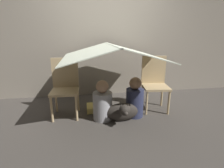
{
  "coord_description": "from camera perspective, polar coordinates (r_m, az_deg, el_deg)",
  "views": [
    {
      "loc": [
        -0.43,
        -2.54,
        1.3
      ],
      "look_at": [
        0.0,
        0.14,
        0.51
      ],
      "focal_mm": 28.0,
      "sensor_mm": 36.0,
      "label": 1
    }
  ],
  "objects": [
    {
      "name": "chair_left",
      "position": [
        2.89,
        -15.07,
        -0.39
      ],
      "size": [
        0.44,
        0.44,
        0.92
      ],
      "rotation": [
        0.0,
        0.0,
        -0.04
      ],
      "color": "#D1B27F",
      "rests_on": "ground_plane"
    },
    {
      "name": "dog",
      "position": [
        2.67,
        3.33,
        -9.01
      ],
      "size": [
        0.51,
        0.4,
        0.36
      ],
      "color": "#332D28",
      "rests_on": "ground_plane"
    },
    {
      "name": "sheet_canopy",
      "position": [
        2.73,
        0.0,
        10.55
      ],
      "size": [
        1.51,
        1.42,
        0.22
      ],
      "color": "silver"
    },
    {
      "name": "wall_back",
      "position": [
        3.72,
        -2.58,
        15.48
      ],
      "size": [
        7.0,
        0.05,
        2.5
      ],
      "color": "gray",
      "rests_on": "ground_plane"
    },
    {
      "name": "person_front",
      "position": [
        2.7,
        -3.1,
        -6.22
      ],
      "size": [
        0.3,
        0.3,
        0.63
      ],
      "color": "#B2B2B7",
      "rests_on": "ground_plane"
    },
    {
      "name": "ground_plane",
      "position": [
        2.89,
        0.44,
        -10.48
      ],
      "size": [
        8.8,
        8.8,
        0.0
      ],
      "primitive_type": "plane",
      "color": "#47423D"
    },
    {
      "name": "chair_right",
      "position": [
        3.11,
        13.74,
        0.87
      ],
      "size": [
        0.47,
        0.47,
        0.92
      ],
      "rotation": [
        0.0,
        0.0,
        -0.13
      ],
      "color": "#D1B27F",
      "rests_on": "ground_plane"
    },
    {
      "name": "floor_cushion",
      "position": [
        3.08,
        -4.96,
        -7.71
      ],
      "size": [
        0.35,
        0.28,
        0.1
      ],
      "color": "#E5CC66",
      "rests_on": "ground_plane"
    },
    {
      "name": "person_second",
      "position": [
        2.82,
        7.45,
        -5.05
      ],
      "size": [
        0.28,
        0.28,
        0.65
      ],
      "color": "#2D3351",
      "rests_on": "ground_plane"
    }
  ]
}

